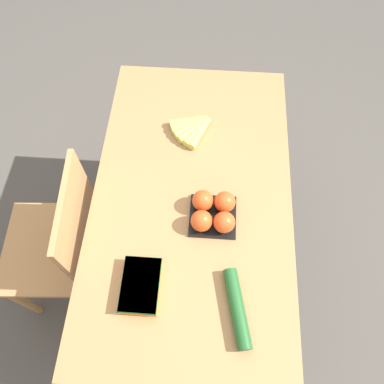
# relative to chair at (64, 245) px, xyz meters

# --- Properties ---
(ground_plane) EXTENTS (12.00, 12.00, 0.00)m
(ground_plane) POSITION_rel_chair_xyz_m (0.12, -0.54, -0.48)
(ground_plane) COLOR #4C4742
(dining_table) EXTENTS (1.27, 0.72, 0.77)m
(dining_table) POSITION_rel_chair_xyz_m (0.12, -0.54, 0.17)
(dining_table) COLOR #9E7044
(dining_table) RESTS_ON ground_plane
(chair) EXTENTS (0.44, 0.43, 0.91)m
(chair) POSITION_rel_chair_xyz_m (0.00, 0.00, 0.00)
(chair) COLOR #A87547
(chair) RESTS_ON ground_plane
(banana_bunch) EXTENTS (0.16, 0.17, 0.03)m
(banana_bunch) POSITION_rel_chair_xyz_m (0.41, -0.52, 0.31)
(banana_bunch) COLOR brown
(banana_bunch) RESTS_ON dining_table
(tomato_pack) EXTENTS (0.16, 0.16, 0.08)m
(tomato_pack) POSITION_rel_chair_xyz_m (0.04, -0.61, 0.34)
(tomato_pack) COLOR black
(tomato_pack) RESTS_ON dining_table
(carrot_bag) EXTENTS (0.18, 0.12, 0.04)m
(carrot_bag) POSITION_rel_chair_xyz_m (-0.22, -0.40, 0.32)
(carrot_bag) COLOR orange
(carrot_bag) RESTS_ON dining_table
(cucumber_near) EXTENTS (0.25, 0.10, 0.05)m
(cucumber_near) POSITION_rel_chair_xyz_m (-0.27, -0.70, 0.32)
(cucumber_near) COLOR #1E5123
(cucumber_near) RESTS_ON dining_table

